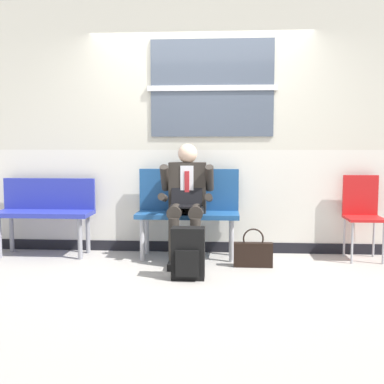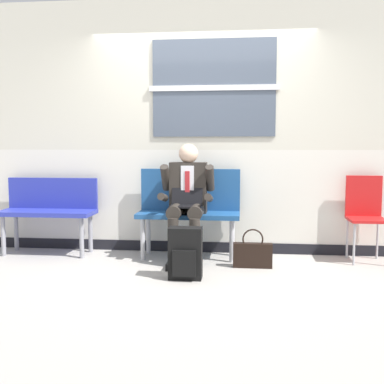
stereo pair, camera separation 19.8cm
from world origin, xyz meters
TOP-DOWN VIEW (x-y plane):
  - ground_plane at (0.00, 0.00)m, footprint 18.00×18.00m
  - station_wall at (0.00, 0.78)m, footprint 6.08×0.17m
  - bench_with_person at (-0.12, 0.51)m, footprint 1.12×0.42m
  - bench_empty at (-1.74, 0.50)m, footprint 1.06×0.42m
  - person_seated at (-0.12, 0.30)m, footprint 0.57×0.70m
  - backpack at (-0.06, -0.39)m, footprint 0.31×0.21m
  - handbag at (0.57, 0.08)m, footprint 0.39×0.08m
  - folding_chair at (1.77, 0.53)m, footprint 0.38×0.38m

SIDE VIEW (x-z plane):
  - ground_plane at x=0.00m, z-range 0.00..0.00m
  - handbag at x=0.57m, z-range -0.06..0.34m
  - backpack at x=-0.06m, z-range -0.01..0.48m
  - bench_empty at x=-1.74m, z-range 0.09..0.95m
  - folding_chair at x=1.77m, z-range 0.09..1.00m
  - bench_with_person at x=-0.12m, z-range 0.08..1.05m
  - person_seated at x=-0.12m, z-range 0.05..1.30m
  - station_wall at x=0.00m, z-range 0.00..2.88m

